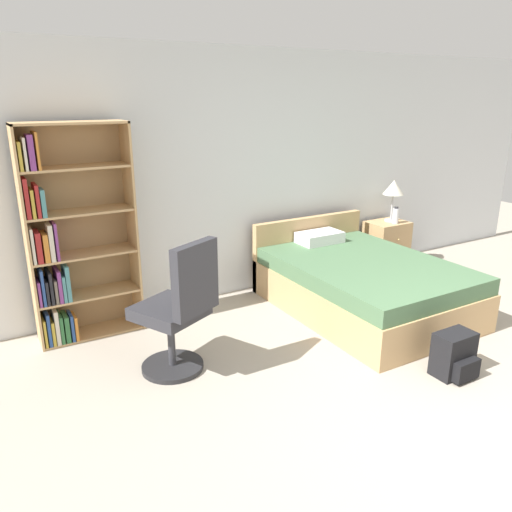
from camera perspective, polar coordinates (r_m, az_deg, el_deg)
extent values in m
plane|color=#A39989|center=(3.70, 26.08, -19.27)|extent=(14.00, 14.00, 0.00)
cube|color=silver|center=(5.46, -0.95, 9.23)|extent=(9.00, 0.06, 2.60)
cube|color=tan|center=(4.59, -24.76, 1.52)|extent=(0.02, 0.33, 1.92)
cube|color=tan|center=(4.75, -13.99, 3.16)|extent=(0.02, 0.33, 1.92)
cube|color=#A48256|center=(4.80, -19.67, 2.79)|extent=(0.92, 0.01, 1.92)
cube|color=tan|center=(4.97, -18.16, -8.23)|extent=(0.88, 0.31, 0.02)
cube|color=gold|center=(4.84, -23.11, -7.77)|extent=(0.02, 0.26, 0.25)
cube|color=navy|center=(4.83, -22.73, -7.48)|extent=(0.03, 0.24, 0.30)
cube|color=gold|center=(4.83, -22.25, -7.95)|extent=(0.03, 0.19, 0.22)
cube|color=beige|center=(4.84, -21.95, -7.22)|extent=(0.03, 0.26, 0.32)
cube|color=#2D6638|center=(4.84, -21.46, -7.55)|extent=(0.03, 0.23, 0.25)
cube|color=#2D6638|center=(4.84, -20.92, -7.54)|extent=(0.04, 0.21, 0.24)
cube|color=navy|center=(4.84, -20.38, -7.49)|extent=(0.03, 0.19, 0.25)
cube|color=orange|center=(4.84, -19.98, -7.54)|extent=(0.03, 0.19, 0.23)
cube|color=tan|center=(4.82, -18.60, -4.12)|extent=(0.88, 0.31, 0.02)
cube|color=#7A387F|center=(4.69, -23.63, -3.73)|extent=(0.02, 0.23, 0.22)
cube|color=navy|center=(4.66, -23.28, -3.18)|extent=(0.02, 0.20, 0.32)
cube|color=black|center=(4.68, -22.84, -3.74)|extent=(0.02, 0.19, 0.21)
cube|color=black|center=(4.69, -22.51, -3.18)|extent=(0.03, 0.23, 0.29)
cube|color=#665B51|center=(4.69, -22.01, -3.59)|extent=(0.02, 0.21, 0.21)
cube|color=#7A387F|center=(4.71, -21.70, -2.99)|extent=(0.03, 0.26, 0.29)
cube|color=teal|center=(4.69, -21.19, -3.36)|extent=(0.03, 0.18, 0.24)
cube|color=teal|center=(4.69, -20.85, -2.75)|extent=(0.03, 0.21, 0.32)
cube|color=tan|center=(4.70, -19.06, 0.23)|extent=(0.88, 0.31, 0.02)
cube|color=beige|center=(4.56, -24.27, 1.20)|extent=(0.02, 0.22, 0.30)
cube|color=maroon|center=(4.56, -23.68, 1.02)|extent=(0.04, 0.20, 0.26)
cube|color=orange|center=(4.57, -22.98, 1.00)|extent=(0.04, 0.20, 0.24)
cube|color=beige|center=(4.56, -22.48, 1.52)|extent=(0.04, 0.20, 0.31)
cube|color=#7A387F|center=(4.59, -22.02, 1.74)|extent=(0.02, 0.25, 0.33)
cube|color=tan|center=(4.60, -19.54, 4.79)|extent=(0.88, 0.31, 0.02)
cube|color=maroon|center=(4.46, -24.84, 6.05)|extent=(0.03, 0.20, 0.33)
cube|color=gold|center=(4.49, -24.28, 5.58)|extent=(0.03, 0.23, 0.23)
cube|color=maroon|center=(4.48, -23.81, 5.86)|extent=(0.03, 0.22, 0.27)
cube|color=teal|center=(4.48, -23.27, 5.66)|extent=(0.03, 0.20, 0.23)
cube|color=tan|center=(4.54, -20.05, 9.51)|extent=(0.88, 0.31, 0.02)
cube|color=gold|center=(4.44, -25.49, 10.31)|extent=(0.03, 0.25, 0.23)
cube|color=beige|center=(4.43, -25.01, 10.56)|extent=(0.02, 0.22, 0.26)
cube|color=#7A387F|center=(4.42, -24.41, 10.76)|extent=(0.04, 0.19, 0.28)
cube|color=orange|center=(4.45, -23.87, 10.98)|extent=(0.02, 0.25, 0.30)
cube|color=tan|center=(4.50, -20.55, 14.08)|extent=(0.92, 0.33, 0.02)
cube|color=tan|center=(5.25, 12.20, -4.18)|extent=(1.46, 2.04, 0.37)
cube|color=#4C704C|center=(5.16, 12.39, -1.43)|extent=(1.43, 2.00, 0.16)
cube|color=tan|center=(5.90, 5.98, 0.73)|extent=(1.46, 0.08, 0.79)
cube|color=white|center=(5.68, 7.29, 2.14)|extent=(0.50, 0.30, 0.12)
cylinder|color=#232326|center=(4.22, -9.49, -12.31)|extent=(0.50, 0.50, 0.04)
cylinder|color=#333338|center=(4.11, -9.65, -9.52)|extent=(0.06, 0.06, 0.42)
cube|color=#2D2D33|center=(3.99, -9.85, -6.18)|extent=(0.64, 0.64, 0.10)
cube|color=#2D2D33|center=(3.70, -6.95, -2.63)|extent=(0.43, 0.26, 0.55)
cube|color=tan|center=(6.56, 14.64, 1.22)|extent=(0.49, 0.38, 0.61)
sphere|color=tan|center=(6.39, 15.99, 1.80)|extent=(0.02, 0.02, 0.02)
cylinder|color=#B2B2B7|center=(6.53, 15.16, 3.96)|extent=(0.16, 0.16, 0.02)
cylinder|color=#B2B2B7|center=(6.50, 15.28, 5.42)|extent=(0.02, 0.02, 0.32)
cone|color=beige|center=(6.45, 15.46, 7.58)|extent=(0.26, 0.26, 0.18)
cylinder|color=silver|center=(6.41, 15.66, 4.44)|extent=(0.08, 0.08, 0.19)
cylinder|color=#2D2D33|center=(6.39, 15.74, 5.35)|extent=(0.05, 0.05, 0.02)
cube|color=black|center=(4.31, 21.61, -10.34)|extent=(0.32, 0.20, 0.36)
cube|color=black|center=(4.27, 22.92, -11.94)|extent=(0.24, 0.07, 0.16)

